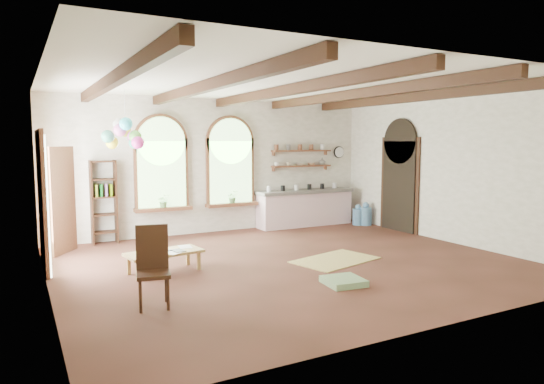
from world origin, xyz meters
TOP-DOWN VIEW (x-y plane):
  - floor at (0.00, 0.00)m, footprint 8.00×8.00m
  - ceiling_beams at (0.00, 0.00)m, footprint 6.20×6.80m
  - window_left at (-1.40, 3.43)m, footprint 1.30×0.28m
  - window_right at (0.30, 3.43)m, footprint 1.30×0.28m
  - left_doorway at (-3.95, 1.80)m, footprint 0.10×1.90m
  - right_doorway at (3.95, 1.50)m, footprint 0.10×1.30m
  - kitchen_counter at (2.30, 3.20)m, footprint 2.68×0.62m
  - wall_shelf_lower at (2.30, 3.38)m, footprint 1.70×0.24m
  - wall_shelf_upper at (2.30, 3.38)m, footprint 1.70×0.24m
  - wall_clock at (3.55, 3.45)m, footprint 0.32×0.04m
  - bookshelf at (-2.70, 3.32)m, footprint 0.53×0.32m
  - coffee_table at (-2.20, 0.43)m, footprint 1.32×0.75m
  - side_chair at (-2.79, -1.19)m, footprint 0.51×0.51m
  - floor_mat at (0.82, -0.26)m, footprint 1.74×1.32m
  - floor_cushion at (0.05, -1.56)m, footprint 0.62×0.62m
  - water_jug_a at (3.75, 2.50)m, footprint 0.32×0.32m
  - water_jug_b at (3.59, 2.61)m, footprint 0.28×0.28m
  - balloon_cluster at (-2.41, 2.30)m, footprint 0.79×0.91m
  - table_book at (-2.36, 0.50)m, footprint 0.28×0.32m
  - tablet at (-1.99, 0.35)m, footprint 0.23×0.29m
  - potted_plant_left at (-1.40, 3.32)m, footprint 0.27×0.23m
  - potted_plant_right at (0.30, 3.32)m, footprint 0.27×0.23m
  - shelf_cup_a at (1.55, 3.38)m, footprint 0.12×0.10m
  - shelf_cup_b at (1.90, 3.38)m, footprint 0.10×0.10m
  - shelf_bowl_a at (2.25, 3.38)m, footprint 0.22×0.22m
  - shelf_bowl_b at (2.60, 3.38)m, footprint 0.20×0.20m
  - shelf_vase at (2.95, 3.38)m, footprint 0.18×0.18m

SIDE VIEW (x-z plane):
  - floor at x=0.00m, z-range 0.00..0.00m
  - floor_mat at x=0.82m, z-range 0.00..0.02m
  - floor_cushion at x=0.05m, z-range 0.00..0.10m
  - water_jug_b at x=3.59m, z-range -0.04..0.51m
  - water_jug_a at x=3.75m, z-range -0.04..0.57m
  - side_chair at x=-2.79m, z-range -0.23..0.85m
  - coffee_table at x=-2.20m, z-range 0.14..0.49m
  - tablet at x=-1.99m, z-range 0.36..0.37m
  - table_book at x=-2.36m, z-range 0.36..0.38m
  - kitchen_counter at x=2.30m, z-range 0.01..0.95m
  - potted_plant_left at x=-1.40m, z-range 0.70..1.00m
  - potted_plant_right at x=0.30m, z-range 0.70..1.00m
  - bookshelf at x=-2.70m, z-range 0.00..1.80m
  - right_doorway at x=3.95m, z-range -0.10..2.30m
  - left_doorway at x=-3.95m, z-range -0.10..2.40m
  - wall_shelf_lower at x=2.30m, z-range 1.53..1.57m
  - shelf_bowl_a at x=2.25m, z-range 1.57..1.62m
  - shelf_bowl_b at x=2.60m, z-range 1.57..1.63m
  - shelf_cup_b at x=1.90m, z-range 1.57..1.66m
  - shelf_cup_a at x=1.55m, z-range 1.57..1.67m
  - window_left at x=-1.40m, z-range 0.53..2.73m
  - window_right at x=0.30m, z-range 0.53..2.73m
  - shelf_vase at x=2.95m, z-range 1.57..1.76m
  - wall_clock at x=3.55m, z-range 1.74..2.06m
  - wall_shelf_upper at x=2.30m, z-range 1.93..1.97m
  - balloon_cluster at x=-2.41m, z-range 1.75..2.90m
  - ceiling_beams at x=0.00m, z-range 3.01..3.19m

